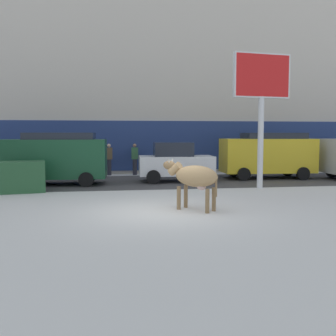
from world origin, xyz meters
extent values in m
plane|color=silver|center=(0.00, 0.00, 0.00)|extent=(120.00, 120.00, 0.00)
cube|color=#423F3F|center=(0.00, 7.32, 0.00)|extent=(60.00, 5.60, 0.01)
cube|color=beige|center=(0.00, 14.17, 6.50)|extent=(44.00, 6.00, 13.00)
cube|color=navy|center=(0.00, 11.12, 1.60)|extent=(43.12, 0.10, 2.80)
ellipsoid|color=tan|center=(1.07, 0.01, 1.02)|extent=(1.42, 1.40, 0.64)
cylinder|color=olive|center=(0.58, 0.21, 0.35)|extent=(0.12, 0.12, 0.70)
cylinder|color=olive|center=(0.85, 0.49, 0.35)|extent=(0.12, 0.12, 0.70)
cylinder|color=olive|center=(1.29, -0.47, 0.35)|extent=(0.12, 0.12, 0.70)
cylinder|color=olive|center=(1.56, -0.19, 0.35)|extent=(0.12, 0.12, 0.70)
cylinder|color=tan|center=(0.53, 0.53, 1.20)|extent=(0.52, 0.52, 0.44)
ellipsoid|color=olive|center=(0.37, 0.68, 1.30)|extent=(0.48, 0.48, 0.28)
cone|color=beige|center=(0.32, 0.58, 1.46)|extent=(0.12, 0.12, 0.15)
cone|color=beige|center=(0.48, 0.74, 1.46)|extent=(0.12, 0.12, 0.15)
cylinder|color=olive|center=(1.55, -0.45, 0.77)|extent=(0.06, 0.06, 0.60)
ellipsoid|color=beige|center=(1.20, -0.11, 0.72)|extent=(0.37, 0.37, 0.20)
cylinder|color=silver|center=(4.81, 4.42, 1.90)|extent=(0.24, 0.24, 3.80)
cube|color=silver|center=(4.81, 4.42, 4.65)|extent=(2.52, 0.53, 1.82)
cube|color=red|center=(4.81, 4.39, 4.65)|extent=(2.40, 0.47, 1.70)
cube|color=#194C2D|center=(-3.86, 6.85, 1.17)|extent=(4.69, 2.14, 1.70)
cube|color=#1E232D|center=(-3.56, 6.84, 2.17)|extent=(3.08, 1.83, 0.30)
cylinder|color=black|center=(-2.31, 7.72, 0.32)|extent=(0.65, 0.25, 0.64)
cylinder|color=black|center=(-2.42, 5.82, 0.32)|extent=(0.65, 0.25, 0.64)
cylinder|color=black|center=(-5.30, 7.88, 0.32)|extent=(0.65, 0.25, 0.64)
cylinder|color=black|center=(-5.40, 5.98, 0.32)|extent=(0.65, 0.25, 0.64)
cube|color=white|center=(1.73, 7.18, 0.77)|extent=(3.59, 1.88, 0.90)
cube|color=#1E232D|center=(1.58, 7.19, 1.54)|extent=(1.88, 1.59, 0.64)
cylinder|color=black|center=(2.91, 7.97, 0.32)|extent=(0.65, 0.25, 0.64)
cylinder|color=black|center=(2.82, 6.27, 0.32)|extent=(0.65, 0.25, 0.64)
cylinder|color=black|center=(0.64, 8.09, 0.32)|extent=(0.65, 0.25, 0.64)
cylinder|color=black|center=(0.55, 6.39, 0.32)|extent=(0.65, 0.25, 0.64)
cube|color=gold|center=(6.57, 7.86, 1.17)|extent=(4.69, 2.14, 1.70)
cube|color=#1E232D|center=(6.87, 7.85, 2.17)|extent=(3.08, 1.83, 0.30)
cylinder|color=black|center=(8.11, 8.73, 0.32)|extent=(0.65, 0.25, 0.64)
cylinder|color=black|center=(8.01, 6.84, 0.32)|extent=(0.65, 0.25, 0.64)
cylinder|color=black|center=(5.12, 8.89, 0.32)|extent=(0.65, 0.25, 0.64)
cylinder|color=black|center=(5.02, 7.00, 0.32)|extent=(0.65, 0.25, 0.64)
cylinder|color=black|center=(10.12, 7.75, 0.32)|extent=(0.65, 0.25, 0.64)
cylinder|color=#282833|center=(0.01, 10.56, 0.44)|extent=(0.24, 0.24, 0.88)
cube|color=#386B42|center=(0.01, 10.56, 1.20)|extent=(0.36, 0.22, 0.64)
sphere|color=#9E7051|center=(0.01, 10.56, 1.63)|extent=(0.20, 0.20, 0.20)
cylinder|color=#282833|center=(-5.24, 10.56, 0.44)|extent=(0.24, 0.24, 0.88)
cube|color=brown|center=(-5.24, 10.56, 1.20)|extent=(0.36, 0.22, 0.64)
sphere|color=#9E7051|center=(-5.24, 10.56, 1.63)|extent=(0.20, 0.20, 0.20)
cylinder|color=#282833|center=(-1.39, 10.56, 0.44)|extent=(0.24, 0.24, 0.88)
cube|color=brown|center=(-1.39, 10.56, 1.20)|extent=(0.36, 0.22, 0.64)
sphere|color=beige|center=(-1.39, 10.56, 1.63)|extent=(0.20, 0.20, 0.20)
cube|color=#285633|center=(-4.80, 4.71, 0.60)|extent=(1.86, 1.38, 1.20)
camera|label=1|loc=(-1.56, -11.46, 2.27)|focal=42.75mm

